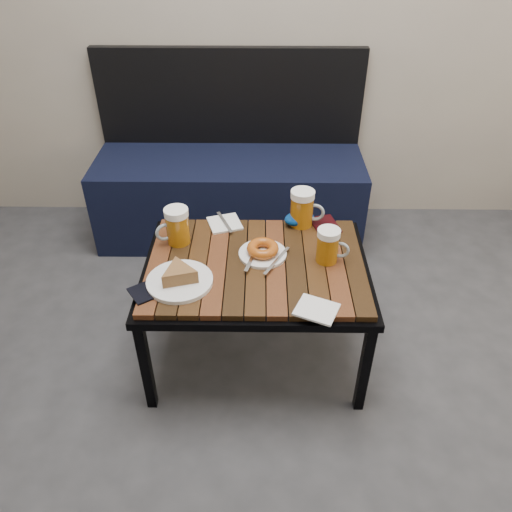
{
  "coord_description": "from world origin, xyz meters",
  "views": [
    {
      "loc": [
        -0.06,
        -0.64,
        1.59
      ],
      "look_at": [
        -0.08,
        0.83,
        0.5
      ],
      "focal_mm": 35.0,
      "sensor_mm": 36.0,
      "label": 1
    }
  ],
  "objects_px": {
    "plate_pie": "(179,277)",
    "beer_mug_left": "(177,226)",
    "bench": "(230,188)",
    "beer_mug_right": "(328,245)",
    "cafe_table": "(256,271)",
    "passport_burgundy": "(325,225)",
    "plate_bagel": "(263,251)",
    "passport_navy": "(151,290)",
    "knit_pouch": "(299,219)",
    "beer_mug_centre": "(303,208)"
  },
  "relations": [
    {
      "from": "beer_mug_centre",
      "to": "beer_mug_right",
      "type": "height_order",
      "value": "beer_mug_centre"
    },
    {
      "from": "passport_navy",
      "to": "beer_mug_right",
      "type": "bearing_deg",
      "value": 71.04
    },
    {
      "from": "beer_mug_right",
      "to": "beer_mug_left",
      "type": "bearing_deg",
      "value": -178.77
    },
    {
      "from": "beer_mug_left",
      "to": "plate_pie",
      "type": "height_order",
      "value": "beer_mug_left"
    },
    {
      "from": "cafe_table",
      "to": "passport_navy",
      "type": "height_order",
      "value": "passport_navy"
    },
    {
      "from": "beer_mug_left",
      "to": "beer_mug_right",
      "type": "height_order",
      "value": "beer_mug_left"
    },
    {
      "from": "bench",
      "to": "plate_bagel",
      "type": "height_order",
      "value": "bench"
    },
    {
      "from": "bench",
      "to": "knit_pouch",
      "type": "distance_m",
      "value": 0.78
    },
    {
      "from": "beer_mug_right",
      "to": "plate_bagel",
      "type": "xyz_separation_m",
      "value": [
        -0.24,
        0.03,
        -0.05
      ]
    },
    {
      "from": "plate_bagel",
      "to": "knit_pouch",
      "type": "bearing_deg",
      "value": 55.43
    },
    {
      "from": "bench",
      "to": "cafe_table",
      "type": "bearing_deg",
      "value": -80.71
    },
    {
      "from": "beer_mug_right",
      "to": "plate_pie",
      "type": "height_order",
      "value": "beer_mug_right"
    },
    {
      "from": "beer_mug_centre",
      "to": "beer_mug_right",
      "type": "distance_m",
      "value": 0.26
    },
    {
      "from": "beer_mug_left",
      "to": "plate_bagel",
      "type": "height_order",
      "value": "beer_mug_left"
    },
    {
      "from": "passport_burgundy",
      "to": "knit_pouch",
      "type": "bearing_deg",
      "value": 160.27
    },
    {
      "from": "beer_mug_left",
      "to": "plate_pie",
      "type": "distance_m",
      "value": 0.26
    },
    {
      "from": "beer_mug_left",
      "to": "plate_bagel",
      "type": "xyz_separation_m",
      "value": [
        0.33,
        -0.08,
        -0.05
      ]
    },
    {
      "from": "bench",
      "to": "plate_bagel",
      "type": "bearing_deg",
      "value": -78.73
    },
    {
      "from": "passport_burgundy",
      "to": "beer_mug_centre",
      "type": "bearing_deg",
      "value": 160.09
    },
    {
      "from": "plate_pie",
      "to": "passport_navy",
      "type": "relative_size",
      "value": 1.7
    },
    {
      "from": "bench",
      "to": "beer_mug_right",
      "type": "bearing_deg",
      "value": -65.59
    },
    {
      "from": "plate_pie",
      "to": "beer_mug_left",
      "type": "bearing_deg",
      "value": 98.97
    },
    {
      "from": "beer_mug_left",
      "to": "beer_mug_right",
      "type": "xyz_separation_m",
      "value": [
        0.57,
        -0.11,
        -0.01
      ]
    },
    {
      "from": "knit_pouch",
      "to": "cafe_table",
      "type": "bearing_deg",
      "value": -123.84
    },
    {
      "from": "cafe_table",
      "to": "passport_burgundy",
      "type": "bearing_deg",
      "value": 41.89
    },
    {
      "from": "beer_mug_left",
      "to": "knit_pouch",
      "type": "height_order",
      "value": "beer_mug_left"
    },
    {
      "from": "plate_pie",
      "to": "beer_mug_right",
      "type": "bearing_deg",
      "value": 14.63
    },
    {
      "from": "beer_mug_left",
      "to": "passport_burgundy",
      "type": "xyz_separation_m",
      "value": [
        0.59,
        0.13,
        -0.07
      ]
    },
    {
      "from": "cafe_table",
      "to": "beer_mug_left",
      "type": "xyz_separation_m",
      "value": [
        -0.31,
        0.13,
        0.12
      ]
    },
    {
      "from": "cafe_table",
      "to": "plate_bagel",
      "type": "relative_size",
      "value": 3.68
    },
    {
      "from": "beer_mug_left",
      "to": "knit_pouch",
      "type": "relative_size",
      "value": 1.18
    },
    {
      "from": "bench",
      "to": "beer_mug_centre",
      "type": "distance_m",
      "value": 0.8
    },
    {
      "from": "cafe_table",
      "to": "beer_mug_right",
      "type": "height_order",
      "value": "beer_mug_right"
    },
    {
      "from": "bench",
      "to": "passport_burgundy",
      "type": "relative_size",
      "value": 10.31
    },
    {
      "from": "cafe_table",
      "to": "passport_navy",
      "type": "distance_m",
      "value": 0.4
    },
    {
      "from": "plate_bagel",
      "to": "passport_burgundy",
      "type": "relative_size",
      "value": 1.68
    },
    {
      "from": "plate_pie",
      "to": "knit_pouch",
      "type": "bearing_deg",
      "value": 41.12
    },
    {
      "from": "cafe_table",
      "to": "passport_burgundy",
      "type": "xyz_separation_m",
      "value": [
        0.28,
        0.25,
        0.05
      ]
    },
    {
      "from": "plate_pie",
      "to": "plate_bagel",
      "type": "xyz_separation_m",
      "value": [
        0.29,
        0.17,
        -0.01
      ]
    },
    {
      "from": "cafe_table",
      "to": "passport_burgundy",
      "type": "height_order",
      "value": "passport_burgundy"
    },
    {
      "from": "bench",
      "to": "passport_burgundy",
      "type": "distance_m",
      "value": 0.83
    },
    {
      "from": "cafe_table",
      "to": "plate_pie",
      "type": "relative_size",
      "value": 3.6
    },
    {
      "from": "beer_mug_right",
      "to": "passport_navy",
      "type": "bearing_deg",
      "value": -151.55
    },
    {
      "from": "beer_mug_left",
      "to": "passport_burgundy",
      "type": "distance_m",
      "value": 0.6
    },
    {
      "from": "passport_burgundy",
      "to": "beer_mug_left",
      "type": "bearing_deg",
      "value": 176.93
    },
    {
      "from": "beer_mug_centre",
      "to": "plate_bagel",
      "type": "bearing_deg",
      "value": -116.52
    },
    {
      "from": "passport_navy",
      "to": "passport_burgundy",
      "type": "height_order",
      "value": "same"
    },
    {
      "from": "plate_pie",
      "to": "passport_burgundy",
      "type": "bearing_deg",
      "value": 34.52
    },
    {
      "from": "bench",
      "to": "beer_mug_right",
      "type": "relative_size",
      "value": 10.39
    },
    {
      "from": "bench",
      "to": "passport_navy",
      "type": "relative_size",
      "value": 10.17
    }
  ]
}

